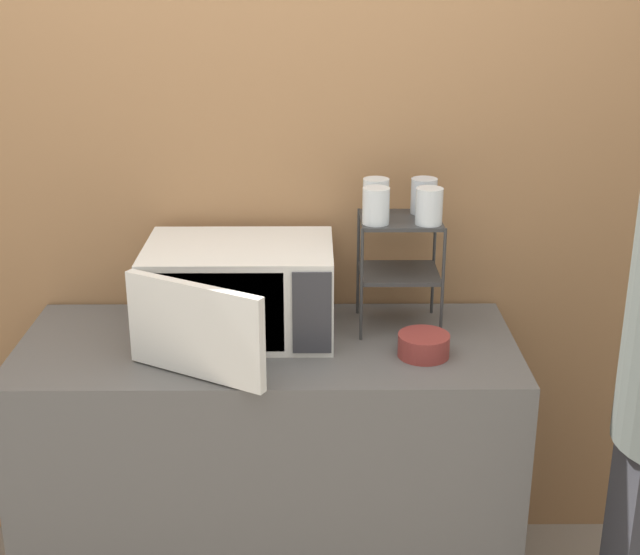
% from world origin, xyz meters
% --- Properties ---
extents(wall_back, '(8.00, 0.06, 2.60)m').
position_xyz_m(wall_back, '(0.00, 0.68, 1.30)').
color(wall_back, '#9E7047').
rests_on(wall_back, ground_plane).
extents(counter, '(1.53, 0.64, 0.90)m').
position_xyz_m(counter, '(0.00, 0.32, 0.45)').
color(counter, '#595654').
rests_on(counter, ground_plane).
extents(microwave, '(0.59, 0.64, 0.29)m').
position_xyz_m(microwave, '(-0.09, 0.39, 1.04)').
color(microwave, silver).
rests_on(microwave, counter).
extents(dish_rack, '(0.26, 0.22, 0.36)m').
position_xyz_m(dish_rack, '(0.41, 0.45, 1.16)').
color(dish_rack, '#333333').
rests_on(dish_rack, counter).
extents(glass_front_left, '(0.08, 0.08, 0.11)m').
position_xyz_m(glass_front_left, '(0.33, 0.39, 1.31)').
color(glass_front_left, silver).
rests_on(glass_front_left, dish_rack).
extents(glass_back_right, '(0.08, 0.08, 0.11)m').
position_xyz_m(glass_back_right, '(0.49, 0.50, 1.31)').
color(glass_back_right, silver).
rests_on(glass_back_right, dish_rack).
extents(glass_front_right, '(0.08, 0.08, 0.11)m').
position_xyz_m(glass_front_right, '(0.49, 0.39, 1.31)').
color(glass_front_right, silver).
rests_on(glass_front_right, dish_rack).
extents(glass_back_left, '(0.08, 0.08, 0.11)m').
position_xyz_m(glass_back_left, '(0.34, 0.50, 1.31)').
color(glass_back_left, silver).
rests_on(glass_back_left, dish_rack).
extents(bowl, '(0.15, 0.15, 0.07)m').
position_xyz_m(bowl, '(0.47, 0.22, 0.93)').
color(bowl, maroon).
rests_on(bowl, counter).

